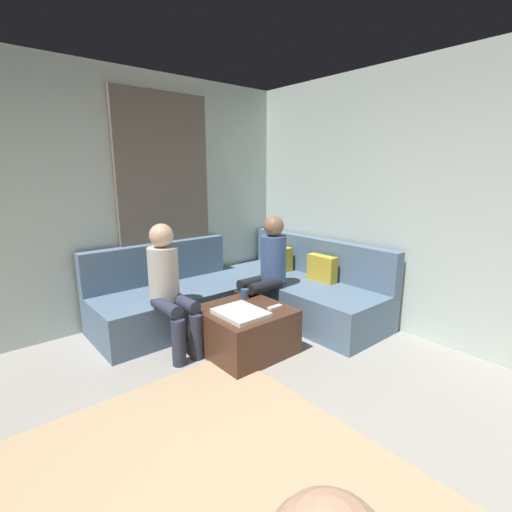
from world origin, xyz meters
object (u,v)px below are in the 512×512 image
Objects in this scene: person_on_couch_side at (169,283)px; coffee_mug at (245,294)px; person_on_couch_back at (267,266)px; ottoman at (244,330)px; sectional_couch at (247,294)px; game_remote at (275,307)px.

coffee_mug is at bearing 160.39° from person_on_couch_side.
person_on_couch_back is at bearing 173.51° from person_on_couch_side.
person_on_couch_back is 1.00× the size of person_on_couch_side.
ottoman is 0.82m from person_on_couch_side.
ottoman is 0.63× the size of person_on_couch_back.
ottoman is 0.38m from coffee_mug.
sectional_couch is 26.84× the size of coffee_mug.
game_remote is 1.00m from person_on_couch_side.
person_on_couch_back is at bearing 106.81° from coffee_mug.
sectional_couch is at bearing 139.29° from ottoman.
person_on_couch_side is (-0.65, -0.73, 0.23)m from game_remote.
person_on_couch_back reaches higher than coffee_mug.
game_remote is at bearing 50.71° from ottoman.
person_on_couch_back reaches higher than game_remote.
coffee_mug is 0.76m from person_on_couch_side.
coffee_mug is 0.40m from game_remote.
ottoman is 0.63× the size of person_on_couch_side.
sectional_couch is 0.81m from ottoman.
coffee_mug is 0.63× the size of game_remote.
sectional_couch is 17.00× the size of game_remote.
ottoman is at bearing -40.71° from sectional_couch.
sectional_couch is 2.12× the size of person_on_couch_back.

